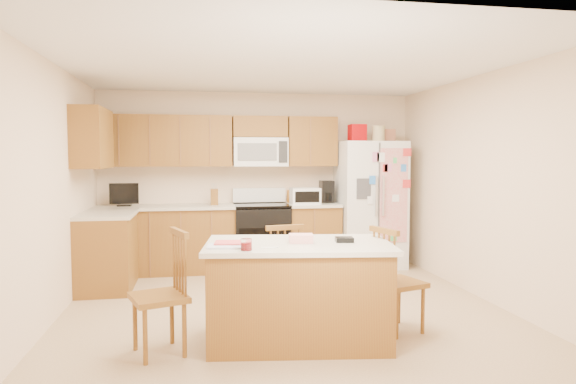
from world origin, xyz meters
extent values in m
plane|color=#9F7959|center=(0.00, 0.00, 0.00)|extent=(4.50, 4.50, 0.00)
cube|color=beige|center=(0.00, 2.25, 1.25)|extent=(4.50, 0.10, 2.50)
cube|color=beige|center=(0.00, -2.25, 1.25)|extent=(4.50, 0.10, 2.50)
cube|color=beige|center=(-2.25, 0.00, 1.25)|extent=(0.10, 4.50, 2.50)
cube|color=beige|center=(2.25, 0.00, 1.25)|extent=(0.10, 4.50, 2.50)
cube|color=white|center=(0.00, 0.00, 2.50)|extent=(4.50, 4.50, 0.04)
cube|color=brown|center=(-1.31, 1.95, 0.44)|extent=(1.87, 0.60, 0.88)
cube|color=brown|center=(0.74, 1.95, 0.44)|extent=(0.72, 0.60, 0.88)
cube|color=brown|center=(-1.95, 1.17, 0.44)|extent=(0.60, 0.95, 0.88)
cube|color=beige|center=(-1.31, 1.94, 0.90)|extent=(1.87, 0.64, 0.04)
cube|color=beige|center=(0.74, 1.94, 0.90)|extent=(0.72, 0.64, 0.04)
cube|color=beige|center=(-1.94, 1.17, 0.90)|extent=(0.64, 0.95, 0.04)
cube|color=brown|center=(-1.32, 2.08, 1.80)|extent=(1.85, 0.33, 0.70)
cube|color=brown|center=(0.75, 2.08, 1.80)|extent=(0.70, 0.33, 0.70)
cube|color=brown|center=(0.00, 2.08, 2.00)|extent=(0.76, 0.33, 0.29)
cube|color=brown|center=(-2.08, 1.17, 1.80)|extent=(0.33, 0.95, 0.70)
cube|color=brown|center=(-1.90, 1.92, 1.80)|extent=(0.02, 0.01, 0.66)
cube|color=brown|center=(-1.90, 1.65, 0.44)|extent=(0.02, 0.01, 0.84)
cube|color=brown|center=(-1.50, 1.92, 1.80)|extent=(0.02, 0.01, 0.66)
cube|color=brown|center=(-1.50, 1.65, 0.44)|extent=(0.02, 0.01, 0.84)
cube|color=brown|center=(-1.10, 1.92, 1.80)|extent=(0.02, 0.01, 0.66)
cube|color=brown|center=(-1.10, 1.65, 0.44)|extent=(0.02, 0.01, 0.84)
cube|color=brown|center=(-0.70, 1.92, 1.80)|extent=(0.01, 0.01, 0.66)
cube|color=brown|center=(-0.70, 1.65, 0.44)|extent=(0.01, 0.01, 0.84)
cube|color=brown|center=(0.70, 1.92, 1.80)|extent=(0.01, 0.01, 0.66)
cube|color=brown|center=(0.70, 1.65, 0.44)|extent=(0.01, 0.01, 0.84)
cube|color=white|center=(0.00, 2.06, 1.65)|extent=(0.76, 0.38, 0.40)
cube|color=slate|center=(-0.06, 1.86, 1.65)|extent=(0.54, 0.01, 0.24)
cube|color=#262626|center=(0.30, 1.86, 1.65)|extent=(0.12, 0.01, 0.30)
cube|color=brown|center=(-0.65, 1.95, 1.03)|extent=(0.10, 0.14, 0.22)
cube|color=black|center=(-1.85, 1.97, 0.93)|extent=(0.18, 0.12, 0.02)
cube|color=black|center=(-1.85, 1.97, 1.09)|extent=(0.38, 0.03, 0.28)
cube|color=orange|center=(0.58, 2.03, 1.01)|extent=(0.35, 0.22, 0.18)
cube|color=white|center=(0.60, 1.80, 1.04)|extent=(0.40, 0.28, 0.23)
cube|color=black|center=(0.60, 1.66, 1.04)|extent=(0.34, 0.01, 0.15)
cube|color=black|center=(0.96, 2.00, 1.08)|extent=(0.18, 0.22, 0.32)
cylinder|color=black|center=(0.96, 1.93, 1.01)|extent=(0.12, 0.12, 0.12)
cube|color=black|center=(0.00, 1.93, 0.44)|extent=(0.76, 0.64, 0.88)
cube|color=black|center=(0.00, 1.60, 0.42)|extent=(0.68, 0.01, 0.42)
cube|color=black|center=(0.00, 1.93, 0.91)|extent=(0.76, 0.64, 0.03)
cube|color=white|center=(0.00, 2.19, 1.03)|extent=(0.76, 0.10, 0.20)
cube|color=white|center=(1.57, 1.88, 0.90)|extent=(0.90, 0.75, 1.80)
cube|color=#4C4C4C|center=(1.57, 1.49, 0.90)|extent=(0.02, 0.01, 1.75)
cube|color=silver|center=(1.52, 1.47, 1.05)|extent=(0.02, 0.03, 0.55)
cube|color=silver|center=(1.62, 1.47, 1.05)|extent=(0.02, 0.03, 0.55)
cube|color=#3F3F44|center=(1.35, 1.49, 1.15)|extent=(0.20, 0.01, 0.28)
cube|color=#D84C59|center=(1.77, 1.49, 1.05)|extent=(0.42, 0.01, 1.30)
cube|color=#A80407|center=(1.37, 1.88, 1.92)|extent=(0.22, 0.22, 0.24)
cylinder|color=#C8B780|center=(1.67, 1.82, 1.91)|extent=(0.18, 0.18, 0.22)
cube|color=#AB684C|center=(1.85, 1.96, 1.89)|extent=(0.18, 0.20, 0.18)
cube|color=brown|center=(-0.03, -0.94, 0.41)|extent=(1.58, 1.02, 0.82)
cube|color=beige|center=(-0.03, -0.94, 0.84)|extent=(1.67, 1.11, 0.04)
cylinder|color=#A80407|center=(-0.51, -1.22, 0.89)|extent=(0.08, 0.08, 0.06)
cylinder|color=white|center=(-0.51, -1.22, 0.90)|extent=(0.09, 0.09, 0.09)
cube|color=#EDA296|center=(-0.01, -0.93, 0.89)|extent=(0.22, 0.17, 0.07)
cube|color=black|center=(0.36, -0.97, 0.88)|extent=(0.16, 0.14, 0.04)
cube|color=white|center=(-0.65, -1.04, 0.87)|extent=(0.33, 0.28, 0.01)
cube|color=#D84C4C|center=(-0.61, -0.96, 0.88)|extent=(0.28, 0.23, 0.01)
cylinder|color=white|center=(-0.31, -1.17, 0.86)|extent=(0.14, 0.03, 0.01)
cube|color=brown|center=(-1.19, -1.02, 0.46)|extent=(0.53, 0.54, 0.05)
cylinder|color=brown|center=(-1.39, -0.90, 0.22)|extent=(0.04, 0.04, 0.44)
cylinder|color=brown|center=(-1.28, -1.23, 0.22)|extent=(0.04, 0.04, 0.44)
cylinder|color=brown|center=(-1.10, -0.80, 0.22)|extent=(0.04, 0.04, 0.44)
cylinder|color=brown|center=(-0.99, -1.13, 0.22)|extent=(0.04, 0.04, 0.44)
cylinder|color=brown|center=(-1.08, -0.82, 0.73)|extent=(0.02, 0.02, 0.49)
cylinder|color=brown|center=(-1.05, -0.89, 0.73)|extent=(0.02, 0.02, 0.49)
cylinder|color=brown|center=(-1.03, -0.96, 0.73)|extent=(0.02, 0.02, 0.49)
cylinder|color=brown|center=(-1.00, -1.04, 0.73)|extent=(0.02, 0.02, 0.49)
cylinder|color=brown|center=(-0.98, -1.11, 0.73)|extent=(0.02, 0.02, 0.49)
cube|color=brown|center=(-1.03, -0.96, 0.97)|extent=(0.17, 0.40, 0.05)
cube|color=brown|center=(-0.08, -0.19, 0.43)|extent=(0.46, 0.44, 0.04)
cylinder|color=brown|center=(0.06, -0.03, 0.20)|extent=(0.03, 0.03, 0.41)
cylinder|color=brown|center=(-0.26, -0.08, 0.20)|extent=(0.03, 0.03, 0.41)
cylinder|color=brown|center=(0.11, -0.31, 0.20)|extent=(0.03, 0.03, 0.41)
cylinder|color=brown|center=(-0.21, -0.36, 0.20)|extent=(0.03, 0.03, 0.41)
cylinder|color=brown|center=(0.09, -0.33, 0.68)|extent=(0.02, 0.02, 0.46)
cylinder|color=brown|center=(0.02, -0.34, 0.68)|extent=(0.02, 0.02, 0.46)
cylinder|color=brown|center=(-0.05, -0.35, 0.68)|extent=(0.02, 0.02, 0.46)
cylinder|color=brown|center=(-0.12, -0.36, 0.68)|extent=(0.02, 0.02, 0.46)
cylinder|color=brown|center=(-0.19, -0.38, 0.68)|extent=(0.02, 0.02, 0.46)
cube|color=brown|center=(-0.05, -0.35, 0.91)|extent=(0.38, 0.10, 0.05)
cube|color=brown|center=(0.91, -0.83, 0.44)|extent=(0.49, 0.51, 0.04)
cylinder|color=brown|center=(1.10, -0.95, 0.21)|extent=(0.04, 0.04, 0.42)
cylinder|color=brown|center=(1.00, -0.63, 0.21)|extent=(0.04, 0.04, 0.42)
cylinder|color=brown|center=(0.82, -1.04, 0.21)|extent=(0.04, 0.04, 0.42)
cylinder|color=brown|center=(0.72, -0.72, 0.21)|extent=(0.04, 0.04, 0.42)
cylinder|color=brown|center=(0.79, -1.02, 0.70)|extent=(0.02, 0.02, 0.47)
cylinder|color=brown|center=(0.77, -0.95, 0.70)|extent=(0.02, 0.02, 0.47)
cylinder|color=brown|center=(0.75, -0.88, 0.70)|extent=(0.02, 0.02, 0.47)
cylinder|color=brown|center=(0.73, -0.81, 0.70)|extent=(0.02, 0.02, 0.47)
cylinder|color=brown|center=(0.71, -0.74, 0.70)|extent=(0.02, 0.02, 0.47)
cube|color=brown|center=(0.75, -0.88, 0.93)|extent=(0.15, 0.39, 0.05)
camera|label=1|loc=(-0.87, -5.17, 1.59)|focal=32.00mm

